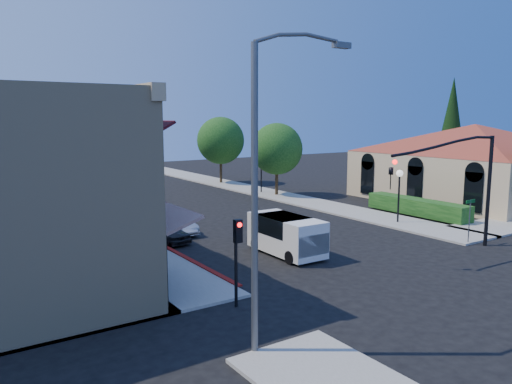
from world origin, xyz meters
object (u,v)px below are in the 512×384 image
parked_car_c (139,207)px  lamppost_left_near (154,209)px  cobra_streetlight (265,177)px  secondary_signal (237,246)px  lamppost_right_far (261,164)px  street_tree_a (277,149)px  street_tree_b (221,141)px  parked_car_b (178,224)px  parked_car_d (76,190)px  conifer_far (452,123)px  lamppost_left_far (76,179)px  lamppost_right_near (399,183)px  street_name_sign (470,214)px  signal_mast_arm (466,174)px  parked_car_a (166,231)px  white_van (287,233)px

parked_car_c → lamppost_left_near: bearing=-104.2°
cobra_streetlight → lamppost_left_near: cobra_streetlight is taller
secondary_signal → lamppost_right_far: (16.50, 22.59, 0.42)m
street_tree_a → cobra_streetlight: size_ratio=0.70×
street_tree_b → street_tree_a: bearing=-90.0°
lamppost_left_near → lamppost_right_far: (17.00, 16.00, 0.00)m
parked_car_b → parked_car_d: bearing=94.1°
street_tree_a → conifer_far: bearing=-11.8°
lamppost_left_far → lamppost_right_near: bearing=-39.5°
street_tree_b → street_name_sign: (-1.30, -29.80, -2.85)m
signal_mast_arm → parked_car_a: 16.35m
street_name_sign → white_van: street_name_sign is taller
conifer_far → street_tree_b: 23.83m
white_van → secondary_signal: bearing=-141.3°
parked_car_b → parked_car_c: parked_car_c is taller
street_tree_b → street_name_sign: 29.96m
secondary_signal → parked_car_c: (3.20, 18.59, -1.68)m
conifer_far → secondary_signal: size_ratio=3.31×
white_van → parked_car_b: white_van is taller
lamppost_left_near → street_name_sign: bearing=-19.9°
secondary_signal → parked_car_d: bearing=86.6°
parked_car_d → parked_car_c: bearing=-76.7°
street_tree_a → parked_car_b: 16.46m
parked_car_a → parked_car_c: size_ratio=0.82×
signal_mast_arm → lamppost_left_far: bearing=125.0°
cobra_streetlight → parked_car_b: (4.35, 15.46, -4.69)m
lamppost_left_far → parked_car_b: size_ratio=1.02×
secondary_signal → parked_car_b: secondary_signal is taller
parked_car_d → street_name_sign: bearing=-58.6°
parked_car_a → parked_car_b: 2.03m
street_tree_a → secondary_signal: size_ratio=1.95×
parked_car_d → lamppost_right_near: bearing=-51.8°
cobra_streetlight → parked_car_c: (4.35, 22.00, -4.64)m
cobra_streetlight → lamppost_left_near: size_ratio=2.61×
secondary_signal → parked_car_b: bearing=75.1°
street_tree_a → lamppost_left_far: size_ratio=1.82×
white_van → parked_car_a: (-4.04, 5.90, -0.53)m
conifer_far → cobra_streetlight: size_ratio=1.18×
signal_mast_arm → secondary_signal: signal_mast_arm is taller
cobra_streetlight → lamppost_right_far: bearing=55.8°
signal_mast_arm → lamppost_left_near: (-14.36, 6.50, -1.35)m
signal_mast_arm → cobra_streetlight: (-15.01, -3.50, 1.18)m
parked_car_a → parked_car_d: (0.00, 19.84, -0.03)m
parked_car_a → parked_car_d: parked_car_a is taller
parked_car_a → street_tree_b: bearing=46.4°
parked_car_c → lamppost_right_far: bearing=19.7°
signal_mast_arm → parked_car_c: 21.63m
signal_mast_arm → lamppost_right_near: size_ratio=2.24×
parked_car_b → parked_car_d: (-1.40, 18.36, -0.00)m
street_tree_b → secondary_signal: size_ratio=2.11×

